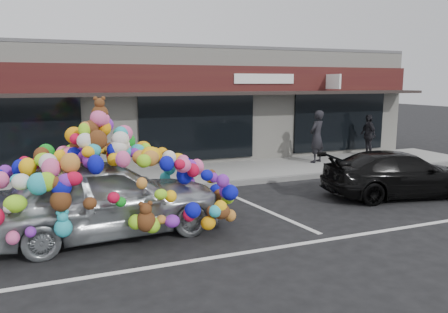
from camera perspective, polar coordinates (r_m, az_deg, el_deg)
name	(u,v)px	position (r m, az deg, el deg)	size (l,w,h in m)	color
ground	(147,223)	(9.73, -10.00, -8.59)	(90.00, 90.00, 0.00)	black
shop_building	(100,105)	(17.62, -15.92, 6.51)	(24.00, 7.20, 4.31)	beige
sidewalk	(119,182)	(13.51, -13.52, -3.20)	(26.00, 3.00, 0.15)	gray
kerb	(128,193)	(12.07, -12.47, -4.70)	(26.00, 0.18, 0.16)	slate
parking_stripe_mid	(259,207)	(10.78, 4.59, -6.62)	(0.12, 4.40, 0.01)	silver
parking_stripe_right	(426,188)	(13.98, 24.90, -3.72)	(0.12, 4.40, 0.01)	silver
lane_line	(280,247)	(8.33, 7.33, -11.66)	(14.00, 0.12, 0.01)	silver
toy_car	(104,188)	(8.92, -15.35, -4.02)	(3.31, 5.02, 2.85)	#9EA3A8
black_sedan	(400,174)	(12.57, 21.99, -2.14)	(4.17, 1.69, 1.21)	black
pedestrian_a	(317,137)	(16.08, 12.03, 2.57)	(0.69, 0.45, 1.89)	black
pedestrian_c	(368,135)	(18.18, 18.31, 2.67)	(0.40, 0.95, 1.62)	#28262B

